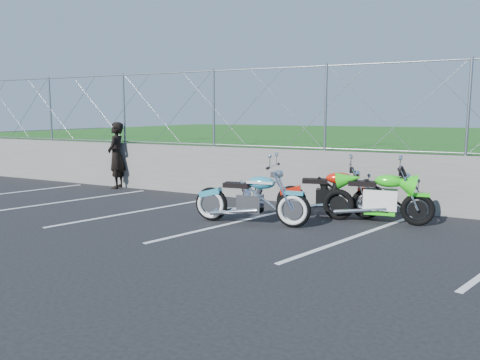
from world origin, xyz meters
The scene contains 9 objects.
ground centered at (0.00, 0.00, 0.00)m, with size 90.00×90.00×0.00m, color black.
retaining_wall centered at (0.00, 3.50, 0.65)m, with size 30.00×0.22×1.30m, color #62625E.
grass_field centered at (0.00, 13.50, 0.65)m, with size 30.00×20.00×1.30m, color #184E15.
chain_link_fence centered at (0.00, 3.50, 2.30)m, with size 28.00×0.03×2.00m.
parking_lines centered at (1.20, 1.00, 0.00)m, with size 18.29×4.31×0.01m.
cruiser_turquoise centered at (0.33, 0.95, 0.48)m, with size 2.38×0.75×1.18m.
naked_orange centered at (1.51, 2.25, 0.47)m, with size 2.16×0.80×1.10m.
sportbike_green centered at (2.53, 2.17, 0.48)m, with size 2.16×0.77×1.12m.
person_standing centered at (-5.09, 3.20, 0.96)m, with size 0.70×0.46×1.91m, color black.
Camera 1 is at (4.17, -7.21, 2.18)m, focal length 35.00 mm.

